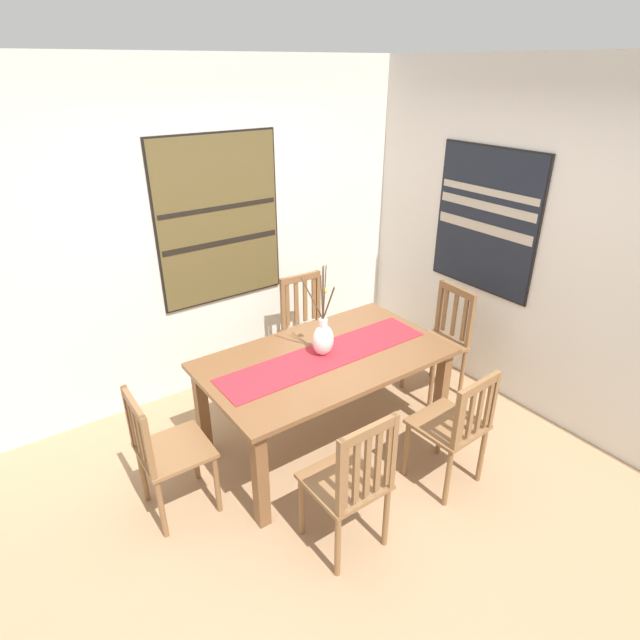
{
  "coord_description": "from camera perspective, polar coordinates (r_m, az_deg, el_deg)",
  "views": [
    {
      "loc": [
        -1.73,
        -2.06,
        2.63
      ],
      "look_at": [
        0.18,
        0.61,
        0.99
      ],
      "focal_mm": 29.14,
      "sensor_mm": 36.0,
      "label": 1
    }
  ],
  "objects": [
    {
      "name": "chair_3",
      "position": [
        3.6,
        14.56,
        -11.18
      ],
      "size": [
        0.44,
        0.44,
        0.9
      ],
      "color": "brown",
      "rests_on": "ground_plane"
    },
    {
      "name": "table_runner",
      "position": [
        3.7,
        0.59,
        -3.94
      ],
      "size": [
        1.61,
        0.36,
        0.01
      ],
      "primitive_type": "cube",
      "color": "#B7232D",
      "rests_on": "dining_table"
    },
    {
      "name": "centerpiece_vase",
      "position": [
        3.66,
        0.34,
        -1.91
      ],
      "size": [
        0.21,
        0.21,
        0.74
      ],
      "color": "silver",
      "rests_on": "dining_table"
    },
    {
      "name": "ground_plane",
      "position": [
        3.77,
        3.33,
        -18.09
      ],
      "size": [
        6.4,
        6.4,
        0.03
      ],
      "primitive_type": "cube",
      "color": "#A37F5B"
    },
    {
      "name": "chair_1",
      "position": [
        3.43,
        -16.6,
        -13.56
      ],
      "size": [
        0.43,
        0.43,
        0.91
      ],
      "color": "brown",
      "rests_on": "ground_plane"
    },
    {
      "name": "chair_4",
      "position": [
        4.56,
        13.08,
        -2.17
      ],
      "size": [
        0.45,
        0.45,
        0.96
      ],
      "color": "brown",
      "rests_on": "ground_plane"
    },
    {
      "name": "chair_2",
      "position": [
        4.63,
        -1.29,
        -0.85
      ],
      "size": [
        0.45,
        0.45,
        0.97
      ],
      "color": "brown",
      "rests_on": "ground_plane"
    },
    {
      "name": "wall_side",
      "position": [
        4.33,
        23.58,
        7.08
      ],
      "size": [
        0.12,
        6.4,
        2.7
      ],
      "primitive_type": "cube",
      "color": "silver",
      "rests_on": "ground_plane"
    },
    {
      "name": "dining_table",
      "position": [
        3.76,
        0.58,
        -5.34
      ],
      "size": [
        1.75,
        1.0,
        0.75
      ],
      "color": "brown",
      "rests_on": "ground_plane"
    },
    {
      "name": "painting_on_back_wall",
      "position": [
        4.39,
        -11.04,
        10.66
      ],
      "size": [
        1.08,
        0.05,
        1.37
      ],
      "color": "black"
    },
    {
      "name": "wall_back",
      "position": [
        4.47,
        -11.45,
        9.33
      ],
      "size": [
        6.4,
        0.12,
        2.7
      ],
      "primitive_type": "cube",
      "color": "silver",
      "rests_on": "ground_plane"
    },
    {
      "name": "painting_on_side_wall",
      "position": [
        4.53,
        17.74,
        10.36
      ],
      "size": [
        0.05,
        0.99,
        1.18
      ],
      "color": "black"
    },
    {
      "name": "chair_0",
      "position": [
        3.07,
        3.46,
        -17.26
      ],
      "size": [
        0.42,
        0.42,
        0.97
      ],
      "color": "brown",
      "rests_on": "ground_plane"
    }
  ]
}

